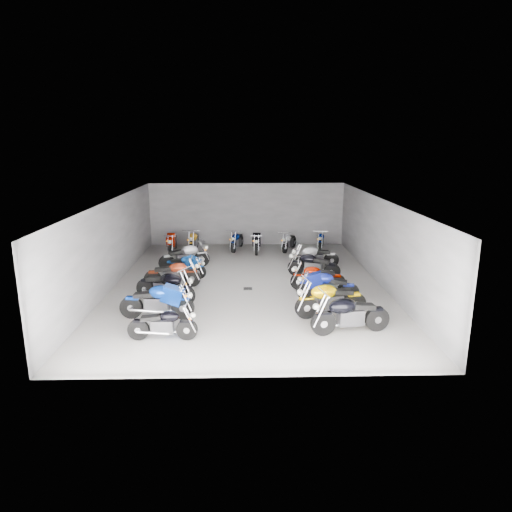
# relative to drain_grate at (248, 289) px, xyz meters

# --- Properties ---
(ground) EXTENTS (14.00, 14.00, 0.00)m
(ground) POSITION_rel_drain_grate_xyz_m (0.00, 0.50, -0.01)
(ground) COLOR gray
(ground) RESTS_ON ground
(wall_back) EXTENTS (10.00, 0.10, 3.20)m
(wall_back) POSITION_rel_drain_grate_xyz_m (0.00, 7.50, 1.59)
(wall_back) COLOR gray
(wall_back) RESTS_ON ground
(wall_left) EXTENTS (0.10, 14.00, 3.20)m
(wall_left) POSITION_rel_drain_grate_xyz_m (-5.00, 0.50, 1.59)
(wall_left) COLOR gray
(wall_left) RESTS_ON ground
(wall_right) EXTENTS (0.10, 14.00, 3.20)m
(wall_right) POSITION_rel_drain_grate_xyz_m (5.00, 0.50, 1.59)
(wall_right) COLOR gray
(wall_right) RESTS_ON ground
(ceiling) EXTENTS (10.00, 14.00, 0.04)m
(ceiling) POSITION_rel_drain_grate_xyz_m (0.00, 0.50, 3.21)
(ceiling) COLOR black
(ceiling) RESTS_ON wall_back
(drain_grate) EXTENTS (0.32, 0.32, 0.01)m
(drain_grate) POSITION_rel_drain_grate_xyz_m (0.00, 0.00, 0.00)
(drain_grate) COLOR black
(drain_grate) RESTS_ON ground
(motorcycle_left_a) EXTENTS (1.90, 0.38, 0.84)m
(motorcycle_left_a) POSITION_rel_drain_grate_xyz_m (-2.32, -4.38, 0.45)
(motorcycle_left_a) COLOR black
(motorcycle_left_a) RESTS_ON ground
(motorcycle_left_b) EXTENTS (2.29, 0.48, 1.00)m
(motorcycle_left_b) POSITION_rel_drain_grate_xyz_m (-2.75, -2.83, 0.54)
(motorcycle_left_b) COLOR black
(motorcycle_left_b) RESTS_ON ground
(motorcycle_left_c) EXTENTS (2.12, 1.09, 1.00)m
(motorcycle_left_c) POSITION_rel_drain_grate_xyz_m (-2.76, -1.32, 0.54)
(motorcycle_left_c) COLOR black
(motorcycle_left_c) RESTS_ON ground
(motorcycle_left_d) EXTENTS (2.09, 0.44, 0.92)m
(motorcycle_left_d) POSITION_rel_drain_grate_xyz_m (-2.77, 0.28, 0.50)
(motorcycle_left_d) COLOR black
(motorcycle_left_d) RESTS_ON ground
(motorcycle_left_e) EXTENTS (1.78, 0.91, 0.84)m
(motorcycle_left_e) POSITION_rel_drain_grate_xyz_m (-2.49, 1.57, 0.45)
(motorcycle_left_e) COLOR black
(motorcycle_left_e) RESTS_ON ground
(motorcycle_left_f) EXTENTS (2.08, 1.04, 0.97)m
(motorcycle_left_f) POSITION_rel_drain_grate_xyz_m (-2.64, 2.82, 0.53)
(motorcycle_left_f) COLOR black
(motorcycle_left_f) RESTS_ON ground
(motorcycle_right_a) EXTENTS (2.30, 0.61, 1.02)m
(motorcycle_right_a) POSITION_rel_drain_grate_xyz_m (2.82, -4.06, 0.55)
(motorcycle_right_a) COLOR black
(motorcycle_right_a) RESTS_ON ground
(motorcycle_right_b) EXTENTS (2.28, 0.64, 1.01)m
(motorcycle_right_b) POSITION_rel_drain_grate_xyz_m (2.51, -2.79, 0.55)
(motorcycle_right_b) COLOR black
(motorcycle_right_b) RESTS_ON ground
(motorcycle_right_c) EXTENTS (2.10, 0.62, 0.93)m
(motorcycle_right_c) POSITION_rel_drain_grate_xyz_m (2.66, -1.36, 0.50)
(motorcycle_right_c) COLOR black
(motorcycle_right_c) RESTS_ON ground
(motorcycle_right_d) EXTENTS (2.00, 0.48, 0.88)m
(motorcycle_right_d) POSITION_rel_drain_grate_xyz_m (2.51, -0.22, 0.48)
(motorcycle_right_d) COLOR black
(motorcycle_right_d) RESTS_ON ground
(motorcycle_right_e) EXTENTS (2.01, 1.00, 0.94)m
(motorcycle_right_e) POSITION_rel_drain_grate_xyz_m (2.59, 1.37, 0.51)
(motorcycle_right_e) COLOR black
(motorcycle_right_e) RESTS_ON ground
(motorcycle_right_f) EXTENTS (2.12, 0.65, 0.94)m
(motorcycle_right_f) POSITION_rel_drain_grate_xyz_m (2.84, 2.66, 0.51)
(motorcycle_right_f) COLOR black
(motorcycle_right_f) RESTS_ON ground
(motorcycle_back_a) EXTENTS (0.42, 2.13, 0.93)m
(motorcycle_back_a) POSITION_rel_drain_grate_xyz_m (-3.64, 5.80, 0.50)
(motorcycle_back_a) COLOR black
(motorcycle_back_a) RESTS_ON ground
(motorcycle_back_b) EXTENTS (0.44, 2.16, 0.95)m
(motorcycle_back_b) POSITION_rel_drain_grate_xyz_m (-2.62, 6.00, 0.51)
(motorcycle_back_b) COLOR black
(motorcycle_back_b) RESTS_ON ground
(motorcycle_back_c) EXTENTS (0.62, 1.97, 0.88)m
(motorcycle_back_c) POSITION_rel_drain_grate_xyz_m (-0.50, 6.23, 0.47)
(motorcycle_back_c) COLOR black
(motorcycle_back_c) RESTS_ON ground
(motorcycle_back_d) EXTENTS (0.45, 2.11, 0.93)m
(motorcycle_back_d) POSITION_rel_drain_grate_xyz_m (0.49, 5.78, 0.50)
(motorcycle_back_d) COLOR black
(motorcycle_back_d) RESTS_ON ground
(motorcycle_back_e) EXTENTS (0.86, 1.77, 0.83)m
(motorcycle_back_e) POSITION_rel_drain_grate_xyz_m (2.08, 6.04, 0.44)
(motorcycle_back_e) COLOR black
(motorcycle_back_e) RESTS_ON ground
(motorcycle_back_f) EXTENTS (0.56, 1.86, 0.83)m
(motorcycle_back_f) POSITION_rel_drain_grate_xyz_m (3.73, 6.37, 0.44)
(motorcycle_back_f) COLOR black
(motorcycle_back_f) RESTS_ON ground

